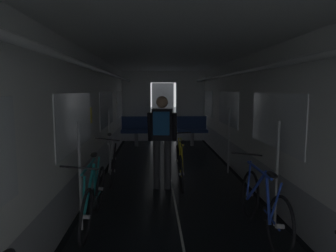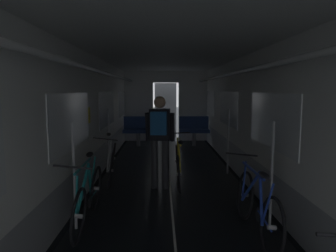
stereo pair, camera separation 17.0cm
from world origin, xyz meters
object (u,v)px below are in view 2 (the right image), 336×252
Objects in this scene: bicycle_blue at (256,206)px; bicycle_silver at (112,161)px; bicycle_teal at (88,197)px; bench_seat_far_right at (194,128)px; bicycle_yellow_in_aisle at (178,164)px; person_cyclist_aisle at (160,134)px; bench_seat_far_left at (138,128)px.

bicycle_silver is at bearing 131.95° from bicycle_blue.
bicycle_blue is 2.18m from bicycle_teal.
bench_seat_far_right is at bearing 91.06° from bicycle_blue.
bicycle_blue is 2.26m from bicycle_yellow_in_aisle.
person_cyclist_aisle reaches higher than bicycle_blue.
bicycle_yellow_in_aisle is at bearing 53.26° from bicycle_teal.
bicycle_silver is (-0.25, -3.79, -0.19)m from bench_seat_far_left.
bench_seat_far_right is (1.80, 0.00, 0.00)m from bench_seat_far_left.
person_cyclist_aisle is at bearing 57.18° from bicycle_teal.
bench_seat_far_left is at bearing 87.71° from bicycle_teal.
bicycle_yellow_in_aisle is at bearing -100.18° from bench_seat_far_right.
bench_seat_far_left is 4.45m from person_cyclist_aisle.
bench_seat_far_right is 0.58× the size of bicycle_silver.
bench_seat_far_right is 4.31m from bicycle_silver.
bench_seat_far_left reaches higher than bicycle_teal.
bench_seat_far_left and bench_seat_far_right have the same top height.
person_cyclist_aisle is 1.00× the size of bicycle_yellow_in_aisle.
person_cyclist_aisle reaches higher than bicycle_teal.
bicycle_blue is at bearing -56.75° from person_cyclist_aisle.
bicycle_yellow_in_aisle is at bearing -75.47° from bench_seat_far_left.
bicycle_teal is at bearing -89.56° from bicycle_silver.
bicycle_blue is (0.12, -6.20, -0.19)m from bench_seat_far_right.
person_cyclist_aisle is (-1.20, 1.83, 0.63)m from bicycle_blue.
person_cyclist_aisle is at bearing -103.94° from bench_seat_far_right.
bench_seat_far_left is 3.81m from bicycle_silver.
bicycle_teal is at bearing -92.29° from bench_seat_far_left.
bicycle_blue reaches higher than bicycle_teal.
bicycle_yellow_in_aisle is (-0.74, -4.10, -0.18)m from bench_seat_far_right.
bench_seat_far_right is at bearing 70.80° from bicycle_teal.
bench_seat_far_right is 4.17m from bicycle_yellow_in_aisle.
bicycle_silver is (-2.05, -3.79, -0.19)m from bench_seat_far_right.
bicycle_yellow_in_aisle is (1.31, -0.31, 0.00)m from bicycle_silver.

